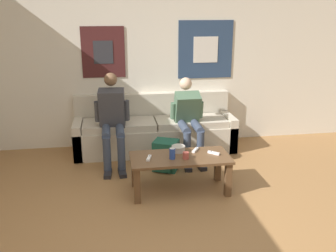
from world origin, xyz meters
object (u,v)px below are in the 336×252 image
backpack (166,156)px  game_controller_near_right (149,158)px  drink_can_blue (172,154)px  person_seated_adult (112,117)px  person_seated_teen (189,117)px  coffee_table (180,163)px  pillar_candle (186,155)px  couch (155,132)px  game_controller_near_left (214,153)px  game_controller_far_center (195,150)px  ceramic_bowl (178,148)px

backpack → game_controller_near_right: size_ratio=2.67×
game_controller_near_right → drink_can_blue: bearing=-7.1°
person_seated_adult → person_seated_teen: size_ratio=1.10×
coffee_table → person_seated_teen: person_seated_teen is taller
backpack → drink_can_blue: drink_can_blue is taller
pillar_candle → drink_can_blue: (-0.15, 0.02, 0.02)m
coffee_table → drink_can_blue: 0.18m
couch → game_controller_near_right: bearing=-99.7°
person_seated_teen → drink_can_blue: bearing=-111.1°
coffee_table → person_seated_teen: bearing=72.9°
pillar_candle → game_controller_near_left: pillar_candle is taller
coffee_table → pillar_candle: 0.15m
person_seated_adult → drink_can_blue: 1.21m
game_controller_near_left → game_controller_far_center: 0.22m
person_seated_teen → person_seated_adult: bearing=-178.5°
ceramic_bowl → game_controller_near_right: 0.40m
ceramic_bowl → couch: bearing=96.1°
game_controller_near_left → drink_can_blue: bearing=-172.1°
person_seated_teen → game_controller_far_center: person_seated_teen is taller
couch → backpack: bearing=-86.2°
ceramic_bowl → pillar_candle: (0.04, -0.22, -0.00)m
ceramic_bowl → game_controller_near_left: 0.41m
ceramic_bowl → drink_can_blue: size_ratio=1.30×
couch → game_controller_near_right: couch is taller
couch → person_seated_adult: (-0.61, -0.38, 0.36)m
backpack → game_controller_near_left: game_controller_near_left is taller
coffee_table → person_seated_adult: size_ratio=0.94×
couch → coffee_table: 1.36m
backpack → game_controller_near_right: game_controller_near_right is taller
pillar_candle → person_seated_adult: bearing=126.8°
couch → pillar_candle: bearing=-83.1°
backpack → game_controller_far_center: game_controller_far_center is taller
coffee_table → ceramic_bowl: 0.19m
backpack → ceramic_bowl: (0.08, -0.46, 0.28)m
game_controller_far_center → pillar_candle: bearing=-126.9°
backpack → game_controller_near_right: (-0.28, -0.63, 0.25)m
coffee_table → ceramic_bowl: size_ratio=6.98×
game_controller_far_center → person_seated_teen: bearing=83.3°
game_controller_far_center → ceramic_bowl: bearing=176.3°
game_controller_near_left → game_controller_near_right: same height
coffee_table → game_controller_far_center: 0.26m
person_seated_adult → game_controller_near_left: person_seated_adult is taller
drink_can_blue → game_controller_near_left: 0.50m
backpack → ceramic_bowl: size_ratio=2.45×
coffee_table → game_controller_near_right: 0.37m
backpack → game_controller_far_center: 0.61m
backpack → pillar_candle: size_ratio=4.48×
ceramic_bowl → drink_can_blue: 0.23m
person_seated_adult → backpack: (0.66, -0.36, -0.45)m
pillar_candle → game_controller_near_right: bearing=172.8°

